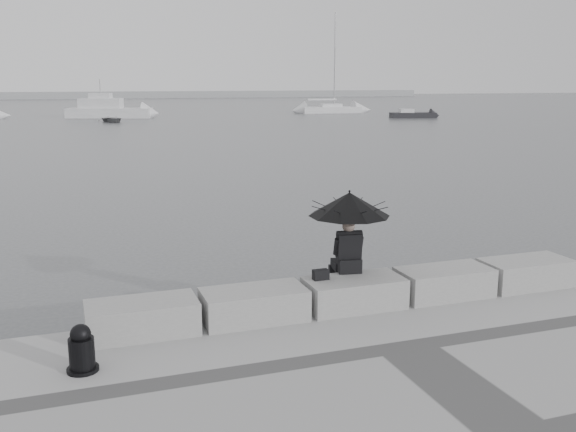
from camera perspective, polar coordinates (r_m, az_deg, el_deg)
name	(u,v)px	position (r m, az deg, el deg)	size (l,w,h in m)	color
ground	(342,327)	(11.22, 4.82, -9.78)	(360.00, 360.00, 0.00)	#444749
stone_block_far_left	(142,318)	(9.70, -12.83, -8.85)	(1.60, 0.80, 0.50)	gray
stone_block_left	(254,305)	(10.01, -3.04, -7.90)	(1.60, 0.80, 0.50)	gray
stone_block_centre	(354,293)	(10.58, 5.89, -6.84)	(1.60, 0.80, 0.50)	gray
stone_block_right	(444,283)	(11.38, 13.71, -5.77)	(1.60, 0.80, 0.50)	gray
stone_block_far_right	(526,273)	(12.36, 20.36, -4.77)	(1.60, 0.80, 0.50)	gray
seated_person	(349,211)	(10.62, 5.47, 0.42)	(1.36, 1.36, 1.39)	black
bag	(321,275)	(10.39, 2.92, -5.23)	(0.25, 0.14, 0.16)	black
mooring_bollard	(82,352)	(8.72, -17.86, -11.42)	(0.40, 0.40, 0.64)	black
distant_landmass	(42,95)	(164.08, -20.99, 10.00)	(180.00, 8.00, 2.80)	gray
sailboat_right	(331,109)	(86.31, 3.81, 9.48)	(8.07, 2.90, 12.90)	silver
motor_cruiser	(110,110)	(77.28, -15.58, 9.07)	(9.85, 5.67, 4.50)	silver
small_motorboat	(413,115)	(75.89, 11.04, 8.81)	(5.44, 2.81, 1.10)	black
dinghy	(112,119)	(68.87, -15.34, 8.28)	(3.40, 1.44, 0.58)	gray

